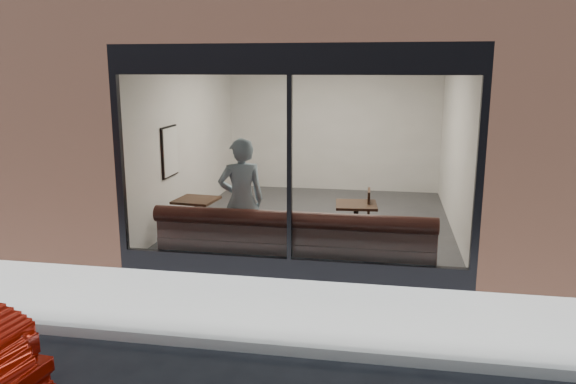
% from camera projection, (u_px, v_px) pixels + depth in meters
% --- Properties ---
extents(ground, '(120.00, 120.00, 0.00)m').
position_uv_depth(ground, '(256.00, 349.00, 5.89)').
color(ground, black).
rests_on(ground, ground).
extents(sidewalk_near, '(40.00, 2.00, 0.01)m').
position_uv_depth(sidewalk_near, '(275.00, 309.00, 6.85)').
color(sidewalk_near, gray).
rests_on(sidewalk_near, ground).
extents(kerb_near, '(40.00, 0.10, 0.12)m').
position_uv_depth(kerb_near, '(255.00, 346.00, 5.83)').
color(kerb_near, gray).
rests_on(kerb_near, ground).
extents(host_building_pier_left, '(2.50, 12.00, 3.20)m').
position_uv_depth(host_building_pier_left, '(182.00, 121.00, 13.88)').
color(host_building_pier_left, brown).
rests_on(host_building_pier_left, ground).
extents(host_building_pier_right, '(2.50, 12.00, 3.20)m').
position_uv_depth(host_building_pier_right, '(500.00, 126.00, 12.59)').
color(host_building_pier_right, brown).
rests_on(host_building_pier_right, ground).
extents(host_building_backfill, '(5.00, 6.00, 3.20)m').
position_uv_depth(host_building_backfill, '(343.00, 114.00, 16.12)').
color(host_building_backfill, brown).
rests_on(host_building_backfill, ground).
extents(cafe_floor, '(6.00, 6.00, 0.00)m').
position_uv_depth(cafe_floor, '(316.00, 222.00, 10.70)').
color(cafe_floor, '#2D2D30').
rests_on(cafe_floor, ground).
extents(cafe_ceiling, '(6.00, 6.00, 0.00)m').
position_uv_depth(cafe_ceiling, '(318.00, 51.00, 10.01)').
color(cafe_ceiling, white).
rests_on(cafe_ceiling, host_building_upper).
extents(cafe_wall_back, '(5.00, 0.00, 5.00)m').
position_uv_depth(cafe_wall_back, '(333.00, 124.00, 13.23)').
color(cafe_wall_back, silver).
rests_on(cafe_wall_back, ground).
extents(cafe_wall_left, '(0.00, 6.00, 6.00)m').
position_uv_depth(cafe_wall_left, '(189.00, 136.00, 10.78)').
color(cafe_wall_left, silver).
rests_on(cafe_wall_left, ground).
extents(cafe_wall_right, '(0.00, 6.00, 6.00)m').
position_uv_depth(cafe_wall_right, '(457.00, 142.00, 9.93)').
color(cafe_wall_right, silver).
rests_on(cafe_wall_right, ground).
extents(storefront_kick, '(5.00, 0.10, 0.30)m').
position_uv_depth(storefront_kick, '(290.00, 268.00, 7.83)').
color(storefront_kick, black).
rests_on(storefront_kick, ground).
extents(storefront_header, '(5.00, 0.10, 0.40)m').
position_uv_depth(storefront_header, '(290.00, 59.00, 7.21)').
color(storefront_header, black).
rests_on(storefront_header, host_building_upper).
extents(storefront_mullion, '(0.06, 0.10, 2.50)m').
position_uv_depth(storefront_mullion, '(290.00, 170.00, 7.53)').
color(storefront_mullion, black).
rests_on(storefront_mullion, storefront_kick).
extents(storefront_glass, '(4.80, 0.00, 4.80)m').
position_uv_depth(storefront_glass, '(289.00, 170.00, 7.50)').
color(storefront_glass, white).
rests_on(storefront_glass, storefront_kick).
extents(banquette, '(4.00, 0.55, 0.45)m').
position_uv_depth(banquette, '(294.00, 254.00, 8.20)').
color(banquette, '#3A1C15').
rests_on(banquette, cafe_floor).
extents(person, '(0.81, 0.69, 1.89)m').
position_uv_depth(person, '(241.00, 201.00, 8.39)').
color(person, '#88A6B7').
rests_on(person, cafe_floor).
extents(cafe_table_left, '(0.71, 0.71, 0.04)m').
position_uv_depth(cafe_table_left, '(196.00, 200.00, 9.32)').
color(cafe_table_left, '#301D12').
rests_on(cafe_table_left, cafe_floor).
extents(cafe_table_right, '(0.71, 0.71, 0.04)m').
position_uv_depth(cafe_table_right, '(356.00, 205.00, 8.99)').
color(cafe_table_right, '#301D12').
rests_on(cafe_table_right, cafe_floor).
extents(cafe_chair_right, '(0.45, 0.45, 0.04)m').
position_uv_depth(cafe_chair_right, '(356.00, 231.00, 9.29)').
color(cafe_chair_right, '#301D12').
rests_on(cafe_chair_right, cafe_floor).
extents(wall_poster, '(0.02, 0.62, 0.83)m').
position_uv_depth(wall_poster, '(171.00, 152.00, 9.80)').
color(wall_poster, white).
rests_on(wall_poster, cafe_wall_left).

